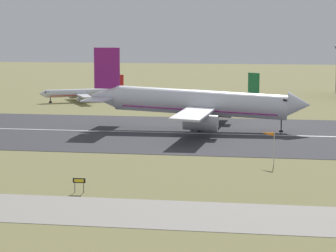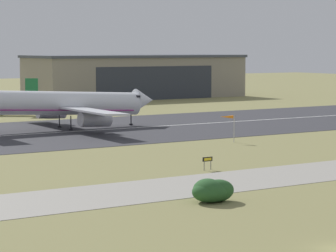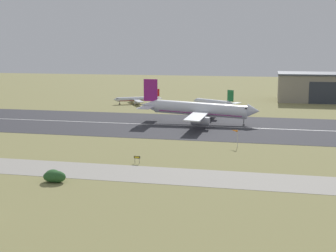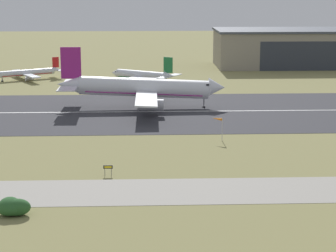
{
  "view_description": "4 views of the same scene",
  "coord_description": "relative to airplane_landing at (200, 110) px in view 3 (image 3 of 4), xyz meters",
  "views": [
    {
      "loc": [
        45.5,
        -53.63,
        21.52
      ],
      "look_at": [
        24.03,
        65.4,
        6.12
      ],
      "focal_mm": 85.0,
      "sensor_mm": 36.0,
      "label": 1
    },
    {
      "loc": [
        -49.18,
        -49.66,
        17.6
      ],
      "look_at": [
        20.48,
        60.79,
        4.75
      ],
      "focal_mm": 85.0,
      "sensor_mm": 36.0,
      "label": 2
    },
    {
      "loc": [
        49.08,
        -68.76,
        30.02
      ],
      "look_at": [
        21.28,
        57.98,
        7.44
      ],
      "focal_mm": 50.0,
      "sensor_mm": 36.0,
      "label": 3
    },
    {
      "loc": [
        22.41,
        -70.37,
        34.48
      ],
      "look_at": [
        27.98,
        63.1,
        4.69
      ],
      "focal_mm": 70.0,
      "sensor_mm": 36.0,
      "label": 4
    }
  ],
  "objects": [
    {
      "name": "runway_centreline",
      "position": [
        -22.86,
        -5.62,
        -5.45
      ],
      "size": [
        391.61,
        0.7,
        0.01
      ],
      "primitive_type": "cube",
      "color": "silver",
      "rests_on": "runway_strip"
    },
    {
      "name": "taxiway_road",
      "position": [
        -22.86,
        -73.61,
        -5.49
      ],
      "size": [
        326.34,
        13.94,
        0.05
      ],
      "primitive_type": "cube",
      "color": "gray",
      "rests_on": "ground_plane"
    },
    {
      "name": "runway_sign",
      "position": [
        -6.54,
        -63.98,
        -4.08
      ],
      "size": [
        1.68,
        0.13,
        1.91
      ],
      "color": "#4C4C51",
      "rests_on": "ground_plane"
    },
    {
      "name": "airplane_parked_centre",
      "position": [
        -40.68,
        54.28,
        -3.09
      ],
      "size": [
        24.22,
        21.24,
        7.42
      ],
      "color": "silver",
      "rests_on": "ground_plane"
    },
    {
      "name": "airplane_parked_west",
      "position": [
        -0.12,
        43.19,
        -2.7
      ],
      "size": [
        25.0,
        21.55,
        9.7
      ],
      "color": "silver",
      "rests_on": "ground_plane"
    },
    {
      "name": "windsock_pole",
      "position": [
        16.24,
        -37.89,
        -0.96
      ],
      "size": [
        2.38,
        2.09,
        5.07
      ],
      "color": "#B7B7BC",
      "rests_on": "ground_plane"
    },
    {
      "name": "airplane_landing",
      "position": [
        0.0,
        0.0,
        0.0
      ],
      "size": [
        46.36,
        47.45,
        16.85
      ],
      "color": "silver",
      "rests_on": "ground_plane"
    },
    {
      "name": "runway_strip",
      "position": [
        -22.86,
        -5.62,
        -5.49
      ],
      "size": [
        435.13,
        54.15,
        0.06
      ],
      "primitive_type": "cube",
      "color": "#333338",
      "rests_on": "ground_plane"
    },
    {
      "name": "shrub_clump",
      "position": [
        -19.94,
        -83.88,
        -4.22
      ],
      "size": [
        5.22,
        3.89,
        2.73
      ],
      "color": "#285628",
      "rests_on": "ground_plane"
    },
    {
      "name": "ground_plane",
      "position": [
        -22.86,
        -56.53,
        -5.52
      ],
      "size": [
        675.13,
        675.13,
        0.0
      ],
      "primitive_type": "plane",
      "color": "olive"
    }
  ]
}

